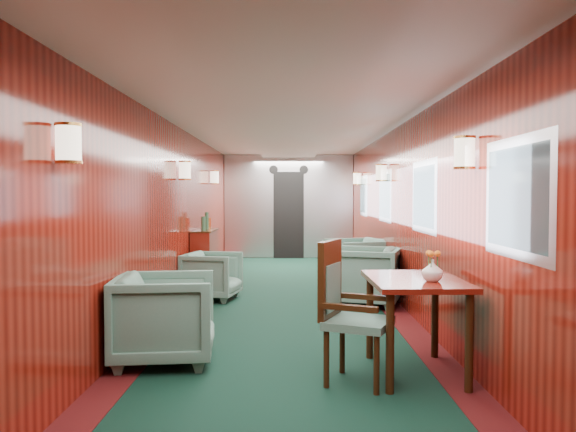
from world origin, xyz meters
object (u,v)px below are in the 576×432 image
object	(u,v)px
armchair_left_near	(165,318)
armchair_left_far	(212,276)
side_chair	(346,306)
armchair_right_near	(366,276)
dining_table	(415,294)
credenza	(205,257)
armchair_right_far	(357,263)

from	to	relation	value
armchair_left_near	armchair_left_far	world-z (taller)	armchair_left_near
side_chair	armchair_right_near	distance (m)	3.10
dining_table	armchair_right_near	world-z (taller)	dining_table
credenza	armchair_left_far	xyz separation A→B (m)	(0.28, -1.13, -0.13)
armchair_left_far	side_chair	bearing A→B (deg)	-144.79
dining_table	armchair_left_far	world-z (taller)	dining_table
dining_table	armchair_right_near	size ratio (longest dim) A/B	1.24
side_chair	armchair_right_far	xyz separation A→B (m)	(0.64, 4.51, -0.21)
side_chair	armchair_left_near	world-z (taller)	side_chair
credenza	armchair_right_near	xyz separation A→B (m)	(2.38, -1.55, -0.08)
armchair_left_far	armchair_right_far	distance (m)	2.41
armchair_left_near	armchair_right_far	size ratio (longest dim) A/B	1.00
armchair_right_far	side_chair	bearing A→B (deg)	-26.58
credenza	side_chair	bearing A→B (deg)	-68.56
dining_table	armchair_left_near	size ratio (longest dim) A/B	1.24
side_chair	armchair_left_far	size ratio (longest dim) A/B	1.51
armchair_left_near	armchair_right_near	bearing A→B (deg)	-45.95
credenza	armchair_left_far	size ratio (longest dim) A/B	1.62
armchair_left_near	armchair_right_near	world-z (taller)	armchair_right_near
credenza	armchair_left_far	world-z (taller)	credenza
credenza	armchair_left_far	distance (m)	1.18
dining_table	credenza	size ratio (longest dim) A/B	0.90
credenza	armchair_right_far	xyz separation A→B (m)	(2.44, -0.09, -0.08)
credenza	armchair_left_near	world-z (taller)	credenza
side_chair	armchair_right_near	xyz separation A→B (m)	(0.57, 3.04, -0.21)
armchair_right_near	armchair_right_far	bearing A→B (deg)	-165.07
side_chair	armchair_left_near	bearing A→B (deg)	-174.80
armchair_left_near	armchair_left_far	distance (m)	2.96
side_chair	armchair_right_far	world-z (taller)	side_chair
dining_table	armchair_right_far	world-z (taller)	dining_table
dining_table	side_chair	world-z (taller)	side_chair
armchair_left_far	armchair_left_near	bearing A→B (deg)	-168.69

